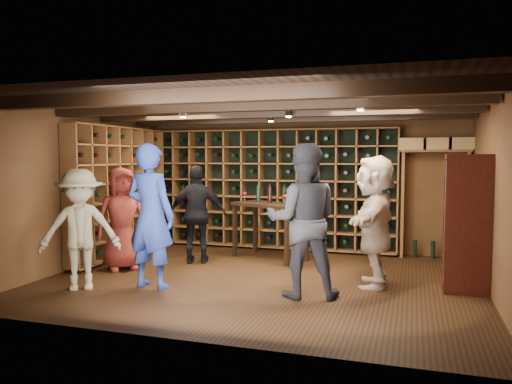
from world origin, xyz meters
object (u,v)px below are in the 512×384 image
(man_blue_shirt, at_px, (151,216))
(guest_beige, at_px, (374,221))
(guest_red_floral, at_px, (122,219))
(display_cabinet, at_px, (466,226))
(tasting_table, at_px, (270,210))
(guest_woman_black, at_px, (197,214))
(man_grey_suit, at_px, (303,221))
(guest_khaki, at_px, (80,230))

(man_blue_shirt, xyz_separation_m, guest_beige, (2.83, 0.98, -0.08))
(guest_red_floral, xyz_separation_m, guest_beige, (3.80, 0.17, 0.09))
(display_cabinet, distance_m, tasting_table, 3.24)
(display_cabinet, relative_size, guest_woman_black, 1.09)
(display_cabinet, relative_size, tasting_table, 1.23)
(man_grey_suit, height_order, tasting_table, man_grey_suit)
(guest_beige, bearing_deg, display_cabinet, 93.59)
(guest_red_floral, relative_size, guest_khaki, 1.00)
(display_cabinet, xyz_separation_m, man_grey_suit, (-1.96, -0.88, 0.10))
(guest_beige, bearing_deg, guest_red_floral, -88.15)
(display_cabinet, bearing_deg, man_blue_shirt, -165.03)
(guest_woman_black, relative_size, tasting_table, 1.13)
(guest_woman_black, height_order, tasting_table, guest_woman_black)
(man_grey_suit, xyz_separation_m, guest_woman_black, (-2.07, 1.43, -0.15))
(tasting_table, bearing_deg, guest_khaki, -99.70)
(guest_khaki, distance_m, tasting_table, 3.24)
(man_grey_suit, distance_m, guest_khaki, 2.92)
(display_cabinet, relative_size, guest_red_floral, 1.10)
(guest_woman_black, relative_size, guest_khaki, 1.01)
(display_cabinet, relative_size, man_blue_shirt, 0.91)
(man_grey_suit, distance_m, guest_woman_black, 2.52)
(man_blue_shirt, distance_m, man_grey_suit, 2.03)
(display_cabinet, xyz_separation_m, guest_woman_black, (-4.03, 0.55, -0.05))
(guest_woman_black, xyz_separation_m, tasting_table, (1.04, 0.69, 0.03))
(guest_red_floral, bearing_deg, man_blue_shirt, -86.10)
(man_blue_shirt, distance_m, guest_beige, 3.00)
(tasting_table, bearing_deg, man_blue_shirt, -88.59)
(man_blue_shirt, bearing_deg, guest_woman_black, -80.94)
(tasting_table, bearing_deg, guest_woman_black, -121.84)
(guest_beige, bearing_deg, guest_woman_black, -103.11)
(man_grey_suit, bearing_deg, guest_beige, -149.53)
(guest_khaki, bearing_deg, guest_red_floral, 61.13)
(man_blue_shirt, height_order, tasting_table, man_blue_shirt)
(guest_khaki, distance_m, guest_beige, 3.91)
(guest_beige, xyz_separation_m, tasting_table, (-1.84, 1.33, -0.05))
(guest_red_floral, xyz_separation_m, guest_khaki, (0.13, -1.18, 0.00))
(guest_khaki, xyz_separation_m, guest_beige, (3.67, 1.35, 0.09))
(guest_khaki, height_order, guest_beige, guest_beige)
(man_grey_suit, relative_size, guest_red_floral, 1.20)
(man_blue_shirt, distance_m, tasting_table, 2.51)
(man_grey_suit, bearing_deg, tasting_table, -77.85)
(man_grey_suit, xyz_separation_m, guest_beige, (0.81, 0.79, -0.07))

